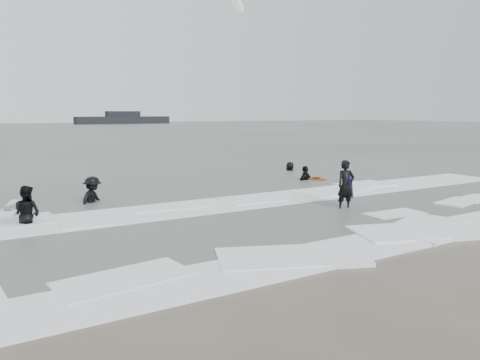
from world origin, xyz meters
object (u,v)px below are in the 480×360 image
surfer_right_far (290,171)px  vessel_horizon (123,119)px  surfer_centre (345,210)px  surfer_breaker (93,204)px  surfer_wading (28,225)px  surfer_right_near (305,181)px

surfer_right_far → vessel_horizon: size_ratio=0.06×
surfer_centre → surfer_breaker: (-7.52, 5.75, 0.00)m
surfer_breaker → surfer_wading: bearing=-177.4°
surfer_right_near → surfer_right_far: bearing=-131.5°
surfer_centre → surfer_right_near: size_ratio=0.94×
surfer_wading → vessel_horizon: vessel_horizon is taller
surfer_breaker → surfer_right_far: 13.17m
surfer_centre → surfer_wading: size_ratio=1.01×
surfer_centre → vessel_horizon: size_ratio=0.06×
surfer_right_near → surfer_centre: bearing=46.1°
vessel_horizon → surfer_wading: bearing=-107.9°
surfer_breaker → vessel_horizon: vessel_horizon is taller
surfer_right_far → surfer_centre: bearing=45.7°
surfer_centre → surfer_right_near: (3.33, 6.46, 0.00)m
vessel_horizon → surfer_centre: bearing=-103.5°
surfer_breaker → surfer_centre: bearing=-78.5°
surfer_centre → vessel_horizon: (31.78, 132.86, 1.46)m
surfer_centre → surfer_right_near: bearing=74.6°
surfer_centre → surfer_right_near: 7.27m
surfer_right_far → surfer_right_near: bearing=47.3°
surfer_wading → surfer_right_far: 16.46m
surfer_centre → surfer_right_far: (4.96, 9.95, 0.00)m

